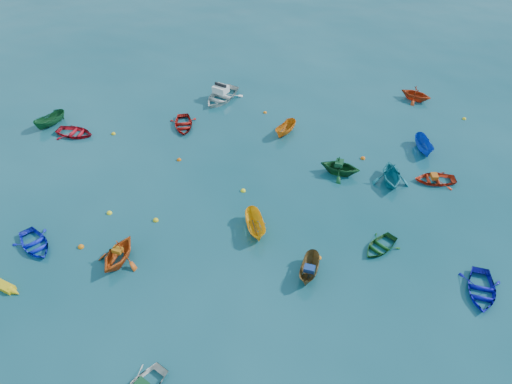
# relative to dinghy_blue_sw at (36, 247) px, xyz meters

# --- Properties ---
(ground) EXTENTS (160.00, 160.00, 0.00)m
(ground) POSITION_rel_dinghy_blue_sw_xyz_m (12.80, 1.68, 0.00)
(ground) COLOR #0A3C49
(ground) RESTS_ON ground
(dinghy_blue_sw) EXTENTS (3.75, 3.67, 0.64)m
(dinghy_blue_sw) POSITION_rel_dinghy_blue_sw_xyz_m (0.00, 0.00, 0.00)
(dinghy_blue_sw) COLOR #101DCE
(dinghy_blue_sw) RESTS_ON ground
(sampan_brown_mid) EXTENTS (1.37, 2.80, 1.04)m
(sampan_brown_mid) POSITION_rel_dinghy_blue_sw_xyz_m (16.91, 0.33, 0.00)
(sampan_brown_mid) COLOR brown
(sampan_brown_mid) RESTS_ON ground
(dinghy_blue_se) EXTENTS (2.72, 3.52, 0.68)m
(dinghy_blue_se) POSITION_rel_dinghy_blue_sw_xyz_m (26.58, 0.45, 0.00)
(dinghy_blue_se) COLOR #0D0DA4
(dinghy_blue_se) RESTS_ON ground
(dinghy_orange_w) EXTENTS (3.07, 3.41, 1.59)m
(dinghy_orange_w) POSITION_rel_dinghy_blue_sw_xyz_m (5.58, -0.36, 0.00)
(dinghy_orange_w) COLOR #CD4E13
(dinghy_orange_w) RESTS_ON ground
(sampan_yellow_mid) EXTENTS (2.07, 3.16, 1.15)m
(sampan_yellow_mid) POSITION_rel_dinghy_blue_sw_xyz_m (13.28, 3.40, 0.00)
(sampan_yellow_mid) COLOR #FFB116
(sampan_yellow_mid) RESTS_ON ground
(dinghy_green_e) EXTENTS (3.10, 3.24, 0.55)m
(dinghy_green_e) POSITION_rel_dinghy_blue_sw_xyz_m (21.06, 3.05, 0.00)
(dinghy_green_e) COLOR #114918
(dinghy_green_e) RESTS_ON ground
(dinghy_cyan_se) EXTENTS (2.89, 3.26, 1.59)m
(dinghy_cyan_se) POSITION_rel_dinghy_blue_sw_xyz_m (22.03, 9.62, 0.00)
(dinghy_cyan_se) COLOR #167588
(dinghy_cyan_se) RESTS_ON ground
(dinghy_red_nw) EXTENTS (3.33, 2.56, 0.64)m
(dinghy_red_nw) POSITION_rel_dinghy_blue_sw_xyz_m (-2.67, 11.89, 0.00)
(dinghy_red_nw) COLOR #AC0E1B
(dinghy_red_nw) RESTS_ON ground
(sampan_orange_n) EXTENTS (2.00, 2.76, 1.00)m
(sampan_orange_n) POSITION_rel_dinghy_blue_sw_xyz_m (14.01, 14.60, 0.00)
(sampan_orange_n) COLOR orange
(sampan_orange_n) RESTS_ON ground
(dinghy_green_n) EXTENTS (3.24, 2.92, 1.50)m
(dinghy_green_n) POSITION_rel_dinghy_blue_sw_xyz_m (18.42, 10.07, 0.00)
(dinghy_green_n) COLOR #10481F
(dinghy_green_n) RESTS_ON ground
(dinghy_red_ne) EXTENTS (3.13, 2.42, 0.60)m
(dinghy_red_ne) POSITION_rel_dinghy_blue_sw_xyz_m (25.18, 10.22, 0.00)
(dinghy_red_ne) COLOR red
(dinghy_red_ne) RESTS_ON ground
(sampan_blue_far) EXTENTS (1.59, 2.90, 1.06)m
(sampan_blue_far) POSITION_rel_dinghy_blue_sw_xyz_m (24.72, 13.90, 0.00)
(sampan_blue_far) COLOR #0E40B6
(sampan_blue_far) RESTS_ON ground
(dinghy_red_far) EXTENTS (2.99, 3.57, 0.64)m
(dinghy_red_far) POSITION_rel_dinghy_blue_sw_xyz_m (5.63, 14.32, 0.00)
(dinghy_red_far) COLOR #A3120D
(dinghy_red_far) RESTS_ON ground
(dinghy_orange_far) EXTENTS (3.35, 3.17, 1.39)m
(dinghy_orange_far) POSITION_rel_dinghy_blue_sw_xyz_m (24.78, 21.55, 0.00)
(dinghy_orange_far) COLOR #B93411
(dinghy_orange_far) RESTS_ON ground
(sampan_green_far) EXTENTS (2.32, 3.00, 1.10)m
(sampan_green_far) POSITION_rel_dinghy_blue_sw_xyz_m (-5.16, 12.87, 0.00)
(sampan_green_far) COLOR #135228
(sampan_green_far) RESTS_ON ground
(motorboat_white) EXTENTS (4.24, 4.89, 1.45)m
(motorboat_white) POSITION_rel_dinghy_blue_sw_xyz_m (7.81, 19.08, 0.00)
(motorboat_white) COLOR silver
(motorboat_white) RESTS_ON ground
(tarp_blue_a) EXTENTS (0.67, 0.55, 0.30)m
(tarp_blue_a) POSITION_rel_dinghy_blue_sw_xyz_m (16.89, 0.18, 0.67)
(tarp_blue_a) COLOR navy
(tarp_blue_a) RESTS_ON sampan_brown_mid
(tarp_orange_a) EXTENTS (0.63, 0.52, 0.28)m
(tarp_orange_a) POSITION_rel_dinghy_blue_sw_xyz_m (5.59, -0.31, 0.93)
(tarp_orange_a) COLOR #B06612
(tarp_orange_a) RESTS_ON dinghy_orange_w
(tarp_green_b) EXTENTS (0.66, 0.80, 0.35)m
(tarp_green_b) POSITION_rel_dinghy_blue_sw_xyz_m (18.32, 10.09, 0.92)
(tarp_green_b) COLOR #104123
(tarp_green_b) RESTS_ON dinghy_green_n
(tarp_orange_b) EXTENTS (0.53, 0.65, 0.29)m
(tarp_orange_b) POSITION_rel_dinghy_blue_sw_xyz_m (25.08, 10.21, 0.45)
(tarp_orange_b) COLOR #BF5713
(tarp_orange_b) RESTS_ON dinghy_red_ne
(buoy_or_a) EXTENTS (0.39, 0.39, 0.39)m
(buoy_or_a) POSITION_rel_dinghy_blue_sw_xyz_m (2.80, 0.37, 0.00)
(buoy_or_a) COLOR orange
(buoy_or_a) RESTS_ON ground
(buoy_ye_a) EXTENTS (0.38, 0.38, 0.38)m
(buoy_ye_a) POSITION_rel_dinghy_blue_sw_xyz_m (6.67, 3.33, 0.00)
(buoy_ye_a) COLOR gold
(buoy_ye_a) RESTS_ON ground
(buoy_or_b) EXTENTS (0.32, 0.32, 0.32)m
(buoy_or_b) POSITION_rel_dinghy_blue_sw_xyz_m (17.40, 1.68, 0.00)
(buoy_or_b) COLOR orange
(buoy_or_b) RESTS_ON ground
(buoy_ye_b) EXTENTS (0.36, 0.36, 0.36)m
(buoy_ye_b) POSITION_rel_dinghy_blue_sw_xyz_m (3.42, 3.54, 0.00)
(buoy_ye_b) COLOR yellow
(buoy_ye_b) RESTS_ON ground
(buoy_or_c) EXTENTS (0.35, 0.35, 0.35)m
(buoy_or_c) POSITION_rel_dinghy_blue_sw_xyz_m (6.45, 9.88, 0.00)
(buoy_or_c) COLOR #D05A0B
(buoy_or_c) RESTS_ON ground
(buoy_ye_c) EXTENTS (0.36, 0.36, 0.36)m
(buoy_ye_c) POSITION_rel_dinghy_blue_sw_xyz_m (11.83, 7.10, 0.00)
(buoy_ye_c) COLOR #FFF11A
(buoy_ye_c) RESTS_ON ground
(buoy_or_d) EXTENTS (0.37, 0.37, 0.37)m
(buoy_or_d) POSITION_rel_dinghy_blue_sw_xyz_m (20.14, 12.14, 0.00)
(buoy_or_d) COLOR #DE5B0C
(buoy_or_d) RESTS_ON ground
(buoy_ye_d) EXTENTS (0.35, 0.35, 0.35)m
(buoy_ye_d) POSITION_rel_dinghy_blue_sw_xyz_m (0.32, 12.44, 0.00)
(buoy_ye_d) COLOR yellow
(buoy_ye_d) RESTS_ON ground
(buoy_or_e) EXTENTS (0.30, 0.30, 0.30)m
(buoy_or_e) POSITION_rel_dinghy_blue_sw_xyz_m (11.95, 17.42, 0.00)
(buoy_or_e) COLOR orange
(buoy_or_e) RESTS_ON ground
(buoy_ye_e) EXTENTS (0.33, 0.33, 0.33)m
(buoy_ye_e) POSITION_rel_dinghy_blue_sw_xyz_m (28.60, 18.96, 0.00)
(buoy_ye_e) COLOR yellow
(buoy_ye_e) RESTS_ON ground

